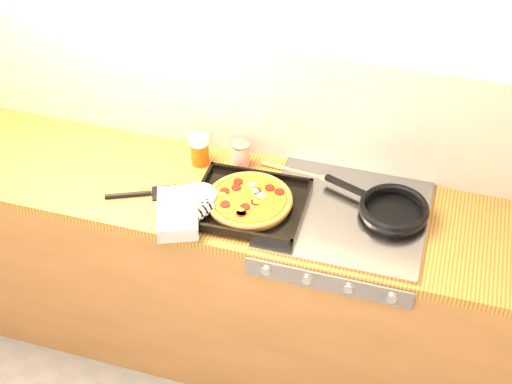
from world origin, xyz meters
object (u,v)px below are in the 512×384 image
(juice_glass, at_px, (200,149))
(pizza_on_tray, at_px, (230,203))
(frying_pan, at_px, (392,209))
(tomato_can, at_px, (241,155))

(juice_glass, bearing_deg, pizza_on_tray, -50.00)
(pizza_on_tray, bearing_deg, juice_glass, 130.00)
(frying_pan, bearing_deg, pizza_on_tray, -165.88)
(tomato_can, relative_size, juice_glass, 0.82)
(frying_pan, distance_m, juice_glass, 0.81)
(pizza_on_tray, height_order, tomato_can, tomato_can)
(frying_pan, distance_m, tomato_can, 0.66)
(frying_pan, bearing_deg, tomato_can, 167.61)
(tomato_can, height_order, juice_glass, juice_glass)
(pizza_on_tray, bearing_deg, frying_pan, 14.12)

